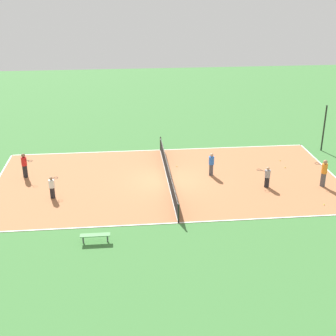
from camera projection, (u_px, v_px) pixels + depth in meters
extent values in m
plane|color=#3D7538|center=(168.00, 180.00, 31.31)|extent=(80.00, 80.00, 0.00)
cube|color=#AD6B42|center=(168.00, 180.00, 31.31)|extent=(11.76, 22.87, 0.02)
cube|color=white|center=(161.00, 150.00, 36.66)|extent=(0.10, 22.87, 0.00)
cube|color=white|center=(179.00, 223.00, 25.95)|extent=(0.10, 22.87, 0.00)
cube|color=white|center=(331.00, 173.00, 32.37)|extent=(11.76, 0.10, 0.00)
cube|color=white|center=(168.00, 180.00, 31.30)|extent=(11.76, 0.10, 0.00)
cylinder|color=black|center=(161.00, 144.00, 36.35)|extent=(0.10, 0.10, 1.11)
cylinder|color=black|center=(178.00, 213.00, 25.83)|extent=(0.10, 0.10, 1.11)
cube|color=black|center=(168.00, 173.00, 31.10)|extent=(11.46, 0.03, 1.06)
cube|color=white|center=(168.00, 166.00, 30.91)|extent=(11.46, 0.04, 0.06)
cube|color=#4C8C4C|center=(95.00, 235.00, 23.95)|extent=(0.36, 1.54, 0.04)
cylinder|color=#4C4C51|center=(83.00, 239.00, 23.98)|extent=(0.08, 0.08, 0.41)
cylinder|color=#4C4C51|center=(107.00, 238.00, 24.09)|extent=(0.08, 0.08, 0.41)
cube|color=black|center=(25.00, 171.00, 31.59)|extent=(0.31, 0.32, 0.85)
cylinder|color=red|center=(24.00, 161.00, 31.31)|extent=(0.50, 0.50, 0.60)
sphere|color=brown|center=(23.00, 155.00, 31.15)|extent=(0.26, 0.26, 0.26)
cylinder|color=#262626|center=(27.00, 160.00, 31.11)|extent=(0.18, 0.25, 0.03)
torus|color=black|center=(30.00, 161.00, 30.99)|extent=(0.42, 0.42, 0.02)
cube|color=#4C4C51|center=(323.00, 180.00, 30.24)|extent=(0.32, 0.30, 0.92)
cylinder|color=orange|center=(325.00, 169.00, 29.94)|extent=(0.49, 0.49, 0.64)
sphere|color=#A87A56|center=(325.00, 162.00, 29.76)|extent=(0.27, 0.27, 0.27)
cylinder|color=#262626|center=(321.00, 165.00, 30.12)|extent=(0.26, 0.17, 0.03)
torus|color=black|center=(317.00, 163.00, 30.33)|extent=(0.42, 0.42, 0.02)
cube|color=black|center=(52.00, 193.00, 28.71)|extent=(0.30, 0.27, 0.71)
cylinder|color=silver|center=(52.00, 184.00, 28.47)|extent=(0.45, 0.45, 0.49)
sphere|color=#A87A56|center=(51.00, 178.00, 28.34)|extent=(0.21, 0.21, 0.21)
cylinder|color=#262626|center=(54.00, 180.00, 28.72)|extent=(0.28, 0.11, 0.03)
torus|color=black|center=(56.00, 178.00, 28.97)|extent=(0.38, 0.38, 0.02)
cube|color=black|center=(267.00, 182.00, 30.17)|extent=(0.31, 0.32, 0.70)
cylinder|color=gray|center=(268.00, 174.00, 29.94)|extent=(0.51, 0.51, 0.49)
sphere|color=tan|center=(268.00, 169.00, 29.80)|extent=(0.21, 0.21, 0.21)
cylinder|color=#262626|center=(263.00, 171.00, 30.05)|extent=(0.20, 0.24, 0.03)
torus|color=black|center=(259.00, 170.00, 30.20)|extent=(0.43, 0.43, 0.02)
cube|color=#4C4C51|center=(211.00, 170.00, 31.92)|extent=(0.28, 0.31, 0.80)
cylinder|color=blue|center=(211.00, 160.00, 31.66)|extent=(0.46, 0.46, 0.56)
sphere|color=tan|center=(212.00, 155.00, 31.51)|extent=(0.24, 0.24, 0.24)
sphere|color=#CCE033|center=(280.00, 160.00, 34.50)|extent=(0.07, 0.07, 0.07)
sphere|color=#CCE033|center=(177.00, 166.00, 33.45)|extent=(0.07, 0.07, 0.07)
sphere|color=#CCE033|center=(324.00, 204.00, 27.92)|extent=(0.07, 0.07, 0.07)
sphere|color=#CCE033|center=(285.00, 168.00, 33.24)|extent=(0.07, 0.07, 0.07)
cylinder|color=black|center=(324.00, 128.00, 35.92)|extent=(0.12, 0.12, 3.63)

